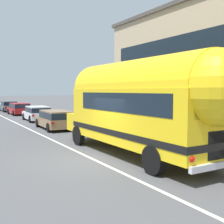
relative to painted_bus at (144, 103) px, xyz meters
The scene contains 8 objects.
ground_plane 3.09m from the painted_bus, 159.65° to the left, with size 300.00×300.00×0.00m, color #4C4C4F.
lane_markings 12.92m from the painted_bus, 90.71° to the left, with size 3.97×80.00×0.01m.
sidewalk_slab 11.33m from the painted_bus, 74.72° to the left, with size 2.03×90.00×0.15m, color gray.
painted_bus is the anchor object (origin of this frame).
car_lead 10.54m from the painted_bus, 91.33° to the left, with size 2.12×4.66×1.37m.
car_second 16.77m from the painted_bus, 89.63° to the left, with size 2.05×4.30×1.37m.
car_third 24.52m from the painted_bus, 89.66° to the left, with size 2.01×4.31×1.37m.
car_fourth 30.90m from the painted_bus, 89.73° to the left, with size 2.00×4.83×1.37m.
Camera 1 is at (-5.11, -10.32, 2.82)m, focal length 45.97 mm.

